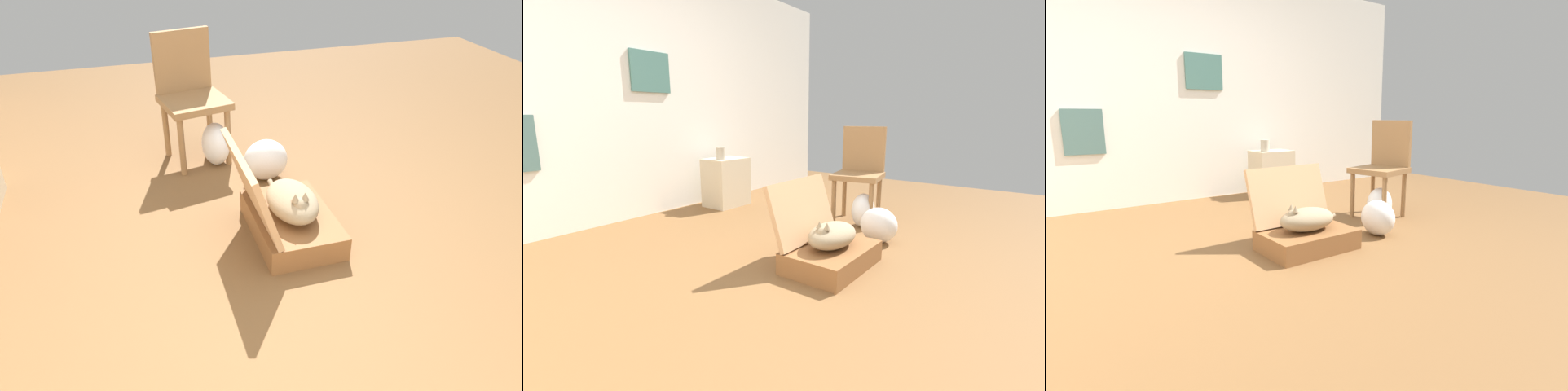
{
  "view_description": "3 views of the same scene",
  "coord_description": "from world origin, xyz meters",
  "views": [
    {
      "loc": [
        -2.1,
        0.82,
        1.75
      ],
      "look_at": [
        0.07,
        0.17,
        0.34
      ],
      "focal_mm": 33.76,
      "sensor_mm": 36.0,
      "label": 1
    },
    {
      "loc": [
        -1.96,
        -1.2,
        1.02
      ],
      "look_at": [
        0.4,
        0.59,
        0.38
      ],
      "focal_mm": 25.02,
      "sensor_mm": 36.0,
      "label": 2
    },
    {
      "loc": [
        -1.52,
        -2.29,
        0.98
      ],
      "look_at": [
        0.37,
        0.3,
        0.32
      ],
      "focal_mm": 27.17,
      "sensor_mm": 36.0,
      "label": 3
    }
  ],
  "objects": [
    {
      "name": "ground_plane",
      "position": [
        0.0,
        0.0,
        0.0
      ],
      "size": [
        7.68,
        7.68,
        0.0
      ],
      "primitive_type": "plane",
      "color": "brown",
      "rests_on": "ground"
    },
    {
      "name": "suitcase_lid",
      "position": [
        0.12,
        0.21,
        0.37
      ],
      "size": [
        0.67,
        0.18,
        0.44
      ],
      "primitive_type": "cube",
      "rotation": [
        1.25,
        0.0,
        0.0
      ],
      "color": "tan",
      "rests_on": "suitcase_base"
    },
    {
      "name": "cat",
      "position": [
        0.12,
        -0.03,
        0.23
      ],
      "size": [
        0.52,
        0.28,
        0.21
      ],
      "color": "#998466",
      "rests_on": "suitcase_base"
    },
    {
      "name": "suitcase_base",
      "position": [
        0.12,
        -0.03,
        0.07
      ],
      "size": [
        0.67,
        0.45,
        0.15
      ],
      "primitive_type": "cube",
      "color": "brown",
      "rests_on": "ground"
    },
    {
      "name": "plastic_bag_white",
      "position": [
        0.8,
        -0.09,
        0.15
      ],
      "size": [
        0.24,
        0.31,
        0.29
      ],
      "primitive_type": "ellipsoid",
      "color": "white",
      "rests_on": "ground"
    },
    {
      "name": "plastic_bag_clear",
      "position": [
        1.12,
        0.2,
        0.16
      ],
      "size": [
        0.26,
        0.2,
        0.32
      ],
      "primitive_type": "ellipsoid",
      "color": "white",
      "rests_on": "ground"
    },
    {
      "name": "chair",
      "position": [
        1.3,
        0.34,
        0.51
      ],
      "size": [
        0.51,
        0.52,
        0.93
      ],
      "rotation": [
        0.0,
        0.0,
        -1.38
      ],
      "color": "olive",
      "rests_on": "ground"
    }
  ]
}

